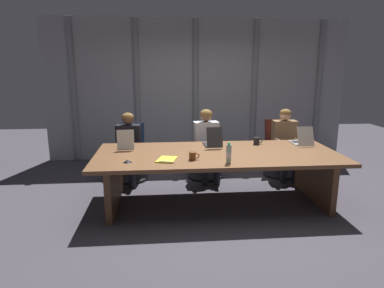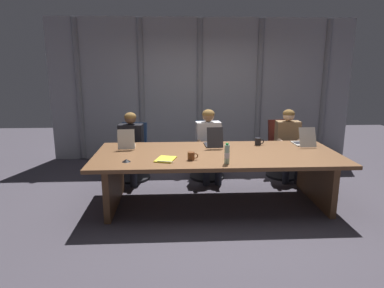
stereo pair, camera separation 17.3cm
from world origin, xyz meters
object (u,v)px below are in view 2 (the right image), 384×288
Objects in this scene: laptop_left_end at (127,144)px; office_chair_left_mid at (207,156)px; person_left_end at (130,143)px; person_left_mid at (209,140)px; person_center at (289,140)px; water_bottle_primary at (227,154)px; coffee_mug_far at (258,141)px; coffee_mug_near at (191,156)px; spiral_notepad at (166,159)px; conference_mic_left_side at (126,160)px; office_chair_center at (283,155)px; office_chair_left_end at (133,158)px; laptop_center at (303,142)px; laptop_left_mid at (213,143)px.

office_chair_left_mid is (1.26, 0.82, -0.43)m from laptop_left_end.
person_left_end is 0.97× the size of person_left_mid.
person_center is 4.60× the size of water_bottle_primary.
person_left_mid is at bearing 139.80° from coffee_mug_far.
person_center is 2.19m from coffee_mug_near.
water_bottle_primary is 0.73× the size of spiral_notepad.
person_center is at bearing 83.96° from person_left_mid.
coffee_mug_near is 0.39× the size of spiral_notepad.
water_bottle_primary is 1.26m from conference_mic_left_side.
person_center is (0.03, -0.16, 0.31)m from office_chair_center.
spiral_notepad is at bearing -33.17° from person_left_mid.
person_left_mid is at bearing 49.86° from conference_mic_left_side.
office_chair_center is at bearing 53.41° from water_bottle_primary.
office_chair_center is at bearing 99.38° from office_chair_left_end.
laptop_center is 3.20× the size of coffee_mug_near.
person_left_end is 1.48m from spiral_notepad.
office_chair_left_end is 6.71× the size of coffee_mug_far.
laptop_center reaches higher than office_chair_left_mid.
laptop_left_end reaches higher than water_bottle_primary.
water_bottle_primary reaches higher than coffee_mug_far.
office_chair_center is at bearing 52.79° from spiral_notepad.
person_left_end is 3.26× the size of spiral_notepad.
spiral_notepad is at bearing -61.49° from office_chair_center.
office_chair_left_mid is 1.69m from spiral_notepad.
spiral_notepad is (0.62, -1.34, 0.08)m from person_left_end.
office_chair_left_end is at bearing 73.14° from laptop_center.
person_left_mid is (1.28, 0.66, -0.10)m from laptop_left_end.
person_center reaches higher than office_chair_center.
office_chair_center is at bearing 96.88° from office_chair_left_mid.
laptop_left_mid reaches higher than coffee_mug_far.
laptop_center is at bearing 67.05° from office_chair_left_mid.
person_left_end is (-2.68, 0.63, -0.13)m from laptop_center.
office_chair_left_mid is at bearing 102.36° from person_left_end.
person_left_mid reaches higher than laptop_center.
coffee_mug_near reaches higher than conference_mic_left_side.
office_chair_left_end is 0.80× the size of person_center.
office_chair_center is (2.63, 0.00, 0.01)m from office_chair_left_end.
laptop_left_end is at bearing 11.04° from office_chair_left_end.
person_left_end is at bearing -76.15° from office_chair_left_mid.
office_chair_left_mid is 1.10m from coffee_mug_far.
laptop_left_end is 1.45× the size of water_bottle_primary.
office_chair_left_end is 2.68m from person_center.
laptop_left_end is 2.65× the size of coffee_mug_far.
laptop_left_end is 1.97m from coffee_mug_far.
coffee_mug_near is (-1.73, -0.72, -0.01)m from laptop_center.
office_chair_left_mid is at bearing 179.11° from person_left_mid.
office_chair_center is 2.76× the size of spiral_notepad.
office_chair_left_mid is 0.99× the size of office_chair_center.
laptop_center is 1.87m from coffee_mug_near.
person_left_mid is (-1.32, -0.15, 0.32)m from office_chair_center.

